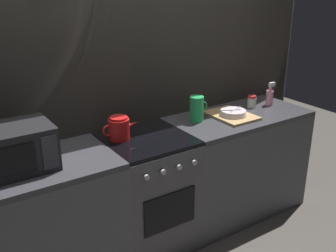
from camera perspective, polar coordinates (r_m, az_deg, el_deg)
ground_plane at (r=3.32m, az=-2.77°, el=-16.15°), size 8.00×8.00×0.00m
back_wall at (r=3.04m, az=-6.33°, el=5.52°), size 3.60×0.05×2.40m
counter_left at (r=2.80m, az=-19.43°, el=-14.13°), size 1.20×0.60×0.90m
stove_unit at (r=3.07m, az=-2.91°, el=-9.46°), size 0.60×0.63×0.90m
counter_right at (r=3.56m, az=9.65°, el=-5.24°), size 1.20×0.60×0.90m
microwave at (r=2.53m, az=-21.18°, el=-3.04°), size 0.46×0.35×0.27m
kettle at (r=2.84m, az=-6.97°, el=-0.31°), size 0.28×0.15×0.17m
pitcher at (r=3.17m, az=4.13°, el=2.48°), size 0.16×0.11×0.20m
dish_pile at (r=3.31m, az=9.12°, el=1.67°), size 0.30×0.40×0.07m
spice_jar at (r=3.58m, az=11.84°, el=3.43°), size 0.08×0.08×0.10m
spray_bottle at (r=3.67m, az=14.28°, el=4.13°), size 0.08×0.06×0.20m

